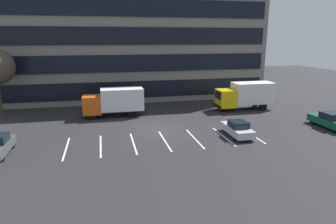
# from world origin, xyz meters

# --- Properties ---
(ground_plane) EXTENTS (120.00, 120.00, 0.00)m
(ground_plane) POSITION_xyz_m (0.00, 0.00, 0.00)
(ground_plane) COLOR #262628
(office_building) EXTENTS (37.88, 10.53, 18.00)m
(office_building) POSITION_xyz_m (0.00, 17.95, 9.00)
(office_building) COLOR slate
(office_building) RESTS_ON ground_plane
(lot_markings) EXTENTS (16.94, 5.40, 0.01)m
(lot_markings) POSITION_xyz_m (0.00, -3.38, 0.00)
(lot_markings) COLOR silver
(lot_markings) RESTS_ON ground_plane
(box_truck_orange) EXTENTS (7.03, 2.33, 3.26)m
(box_truck_orange) POSITION_xyz_m (-3.91, 6.29, 1.83)
(box_truck_orange) COLOR #D85914
(box_truck_orange) RESTS_ON ground_plane
(box_truck_yellow) EXTENTS (7.41, 2.46, 3.44)m
(box_truck_yellow) POSITION_xyz_m (12.58, 6.10, 1.93)
(box_truck_yellow) COLOR yellow
(box_truck_yellow) RESTS_ON ground_plane
(sedan_silver) EXTENTS (1.70, 4.05, 1.45)m
(sedan_silver) POSITION_xyz_m (6.92, -3.46, 0.69)
(sedan_silver) COLOR silver
(sedan_silver) RESTS_ON ground_plane
(sedan_forest) EXTENTS (1.87, 4.46, 1.60)m
(sedan_forest) POSITION_xyz_m (17.34, -3.07, 0.76)
(sedan_forest) COLOR #0C5933
(sedan_forest) RESTS_ON ground_plane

